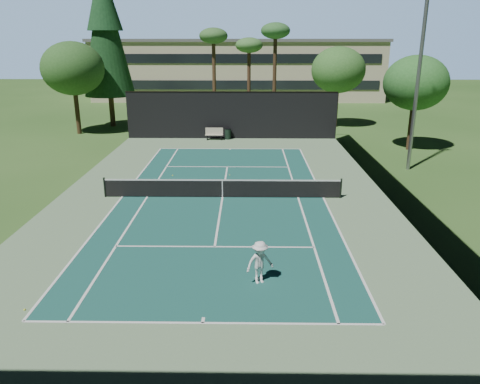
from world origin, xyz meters
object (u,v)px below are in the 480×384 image
object	(u,v)px
tennis_ball_a	(25,310)
tennis_ball_b	(204,184)
tennis_net	(222,188)
park_bench	(214,133)
tennis_ball_c	(230,175)
tennis_ball_d	(173,175)
player	(260,262)
trash_bin	(228,134)

from	to	relation	value
tennis_ball_a	tennis_ball_b	size ratio (longest dim) A/B	1.14
tennis_net	tennis_ball_a	bearing A→B (deg)	-116.93
tennis_ball_b	park_bench	world-z (taller)	park_bench
tennis_ball_c	tennis_ball_d	bearing A→B (deg)	-177.30
player	trash_bin	bearing A→B (deg)	72.19
tennis_ball_b	park_bench	distance (m)	12.97
tennis_ball_c	tennis_ball_d	size ratio (longest dim) A/B	0.78
tennis_ball_c	park_bench	world-z (taller)	park_bench
player	trash_bin	world-z (taller)	player
tennis_ball_b	park_bench	xyz separation A→B (m)	(-0.24, 12.96, 0.52)
tennis_ball_b	tennis_ball_d	world-z (taller)	tennis_ball_d
player	tennis_ball_d	bearing A→B (deg)	88.22
tennis_ball_a	trash_bin	size ratio (longest dim) A/B	0.07
tennis_ball_a	trash_bin	bearing A→B (deg)	78.68
tennis_ball_a	tennis_ball_c	size ratio (longest dim) A/B	1.16
tennis_net	tennis_ball_d	distance (m)	5.39
tennis_ball_d	tennis_ball_b	bearing A→B (deg)	-38.77
tennis_net	trash_bin	distance (m)	15.67
player	park_bench	bearing A→B (deg)	74.88
tennis_ball_d	tennis_net	bearing A→B (deg)	-51.13
tennis_ball_c	trash_bin	distance (m)	11.34
tennis_ball_c	tennis_ball_d	distance (m)	3.61
player	tennis_ball_a	distance (m)	7.78
tennis_net	trash_bin	size ratio (longest dim) A/B	13.65
tennis_ball_b	tennis_ball_c	world-z (taller)	same
tennis_ball_a	tennis_ball_c	world-z (taller)	tennis_ball_a
tennis_ball_d	trash_bin	bearing A→B (deg)	75.19
tennis_net	tennis_ball_a	size ratio (longest dim) A/B	190.03
tennis_ball_a	trash_bin	world-z (taller)	trash_bin
tennis_ball_b	tennis_ball_c	distance (m)	2.39
player	park_bench	world-z (taller)	player
tennis_ball_a	trash_bin	distance (m)	27.46
player	tennis_ball_c	world-z (taller)	player
tennis_ball_d	park_bench	size ratio (longest dim) A/B	0.05
player	tennis_ball_a	xyz separation A→B (m)	(-7.51, -1.91, -0.75)
tennis_ball_b	tennis_ball_c	xyz separation A→B (m)	(1.48, 1.88, -0.00)
tennis_ball_b	park_bench	bearing A→B (deg)	91.08
player	trash_bin	xyz separation A→B (m)	(-2.12, 25.01, -0.31)
tennis_ball_b	trash_bin	world-z (taller)	trash_bin
park_bench	trash_bin	world-z (taller)	park_bench
tennis_ball_c	tennis_net	bearing A→B (deg)	-93.22
tennis_ball_a	tennis_ball_b	distance (m)	14.44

